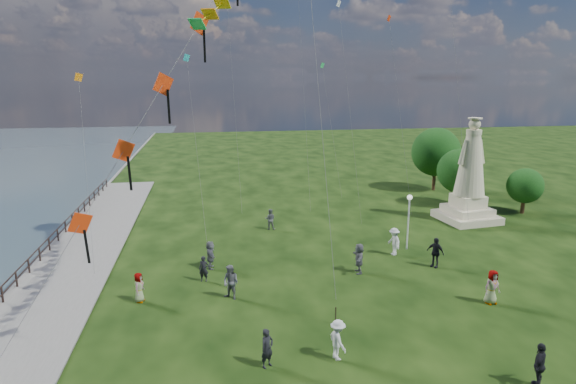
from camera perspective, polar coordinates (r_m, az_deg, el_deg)
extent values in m
cube|color=slate|center=(32.04, -29.69, -10.22)|extent=(0.30, 160.00, 0.60)
cube|color=slate|center=(29.40, -26.41, -11.38)|extent=(5.00, 60.00, 0.10)
cylinder|color=black|center=(29.99, -30.77, -10.47)|extent=(0.11, 0.11, 1.00)
cylinder|color=black|center=(31.71, -29.50, -9.06)|extent=(0.11, 0.11, 1.00)
cylinder|color=black|center=(33.47, -28.36, -7.80)|extent=(0.11, 0.11, 1.00)
cylinder|color=black|center=(35.25, -27.35, -6.65)|extent=(0.11, 0.11, 1.00)
cylinder|color=black|center=(37.05, -26.44, -5.62)|extent=(0.11, 0.11, 1.00)
cylinder|color=black|center=(38.87, -25.61, -4.68)|extent=(0.11, 0.11, 1.00)
cylinder|color=black|center=(40.71, -24.87, -3.82)|extent=(0.11, 0.11, 1.00)
cylinder|color=black|center=(42.56, -24.18, -3.04)|extent=(0.11, 0.11, 1.00)
cylinder|color=black|center=(44.43, -23.56, -2.32)|extent=(0.11, 0.11, 1.00)
cylinder|color=black|center=(46.30, -22.99, -1.66)|extent=(0.11, 0.11, 1.00)
cylinder|color=black|center=(48.19, -22.46, -1.06)|extent=(0.11, 0.11, 1.00)
cylinder|color=black|center=(50.09, -21.97, -0.49)|extent=(0.11, 0.11, 1.00)
cylinder|color=black|center=(51.99, -21.52, 0.03)|extent=(0.11, 0.11, 1.00)
cylinder|color=black|center=(53.90, -21.10, 0.51)|extent=(0.11, 0.11, 1.00)
cylinder|color=black|center=(55.82, -20.71, 0.96)|extent=(0.11, 0.11, 1.00)
cube|color=black|center=(31.55, -29.60, -8.25)|extent=(0.06, 52.00, 0.06)
cube|color=black|center=(31.70, -29.51, -8.98)|extent=(0.06, 52.00, 0.06)
cube|color=beige|center=(43.07, 20.40, -2.79)|extent=(4.69, 4.69, 0.60)
cube|color=beige|center=(42.91, 20.46, -2.02)|extent=(3.57, 3.57, 0.60)
cube|color=beige|center=(42.72, 20.55, -0.98)|extent=(2.46, 2.46, 1.00)
cylinder|color=beige|center=(41.75, 21.19, 6.64)|extent=(1.34, 1.34, 0.40)
sphere|color=beige|center=(41.70, 21.26, 7.49)|extent=(0.92, 0.92, 0.92)
cylinder|color=beige|center=(41.66, 21.32, 8.15)|extent=(1.10, 1.10, 0.10)
cylinder|color=silver|center=(34.33, 14.05, -3.73)|extent=(0.11, 0.11, 3.61)
sphere|color=white|center=(33.83, 14.23, -0.63)|extent=(0.36, 0.36, 0.36)
cylinder|color=#382314|center=(47.55, 19.46, -0.34)|extent=(0.36, 0.36, 2.04)
sphere|color=#0E3610|center=(47.08, 19.68, 2.37)|extent=(4.08, 4.08, 4.08)
cylinder|color=#382314|center=(47.21, 26.07, -1.36)|extent=(0.36, 0.36, 1.53)
sphere|color=#0E3610|center=(46.84, 26.29, 0.68)|extent=(3.07, 3.07, 3.07)
cylinder|color=#382314|center=(53.35, 16.91, 1.55)|extent=(0.36, 0.36, 2.53)
sphere|color=#0E3610|center=(52.87, 17.12, 4.57)|extent=(5.06, 5.06, 5.06)
imported|color=black|center=(20.79, -2.49, -18.00)|extent=(0.74, 0.69, 1.69)
imported|color=#595960|center=(26.47, -6.80, -10.59)|extent=(1.08, 1.03, 1.91)
imported|color=silver|center=(21.34, 5.92, -17.03)|extent=(0.86, 1.26, 1.78)
imported|color=black|center=(21.85, 27.65, -17.72)|extent=(1.18, 1.14, 1.86)
imported|color=#595960|center=(27.97, 23.02, -10.32)|extent=(0.99, 0.70, 1.86)
imported|color=#595960|center=(30.70, -9.18, -7.34)|extent=(0.76, 1.67, 1.79)
imported|color=black|center=(28.92, -9.96, -8.97)|extent=(0.63, 0.49, 1.54)
imported|color=#595960|center=(37.94, -2.13, -3.23)|extent=(0.91, 0.69, 1.66)
imported|color=silver|center=(33.28, 12.46, -5.75)|extent=(0.85, 1.32, 1.89)
imported|color=black|center=(31.87, 17.06, -6.85)|extent=(1.14, 1.26, 1.94)
imported|color=#595960|center=(27.24, -17.25, -10.75)|extent=(0.68, 0.89, 1.62)
imported|color=#595960|center=(29.95, 8.41, -7.77)|extent=(1.03, 1.84, 1.87)
cube|color=red|center=(20.50, -23.40, -3.43)|extent=(0.87, 0.64, 1.03)
cube|color=black|center=(20.65, -22.74, -6.02)|extent=(0.10, 0.28, 1.48)
cube|color=red|center=(20.87, -18.90, 4.66)|extent=(0.87, 0.64, 1.03)
cube|color=black|center=(20.90, -18.26, 2.08)|extent=(0.10, 0.28, 1.48)
cube|color=red|center=(21.76, -14.57, 12.26)|extent=(0.87, 0.64, 1.03)
cube|color=black|center=(21.67, -13.96, 9.78)|extent=(0.10, 0.28, 1.48)
cube|color=red|center=(23.10, -10.44, 19.06)|extent=(0.87, 0.64, 1.03)
cube|color=black|center=(22.92, -9.87, 16.75)|extent=(0.10, 0.28, 1.48)
cylinder|color=black|center=(24.14, 5.67, -14.38)|extent=(0.06, 0.06, 0.90)
cube|color=yellow|center=(17.91, -7.81, 21.28)|extent=(0.64, 0.68, 0.29)
cube|color=orange|center=(17.33, -9.23, 20.10)|extent=(0.62, 0.67, 0.30)
cube|color=green|center=(16.78, -10.72, 18.98)|extent=(0.60, 0.66, 0.31)
cube|color=#1CA1AD|center=(37.08, -11.94, 15.31)|extent=(0.51, 0.39, 0.57)
cylinder|color=#595959|center=(34.92, -10.76, 4.75)|extent=(1.02, 5.02, 13.05)
cube|color=silver|center=(42.97, 6.03, 21.33)|extent=(0.51, 0.39, 0.57)
cylinder|color=#595959|center=(40.38, 7.37, 9.28)|extent=(1.02, 5.02, 17.62)
cube|color=red|center=(46.22, 11.88, 19.51)|extent=(0.51, 0.39, 0.57)
cylinder|color=#595959|center=(43.91, 13.16, 8.81)|extent=(1.02, 5.02, 16.77)
cylinder|color=#595959|center=(43.59, -6.84, 16.59)|extent=(1.02, 5.02, 28.25)
cube|color=green|center=(50.49, 4.09, 14.74)|extent=(0.51, 0.39, 0.57)
cylinder|color=#595959|center=(48.45, 5.24, 7.17)|extent=(1.02, 5.02, 12.85)
cube|color=orange|center=(34.74, -23.57, 12.37)|extent=(0.51, 0.39, 0.57)
cylinder|color=#595959|center=(32.71, -22.79, 2.13)|extent=(1.02, 5.02, 11.66)
cylinder|color=#595959|center=(43.81, 1.53, 17.52)|extent=(1.02, 5.02, 29.57)
cylinder|color=#595959|center=(41.30, 19.52, 11.20)|extent=(1.02, 5.02, 21.18)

